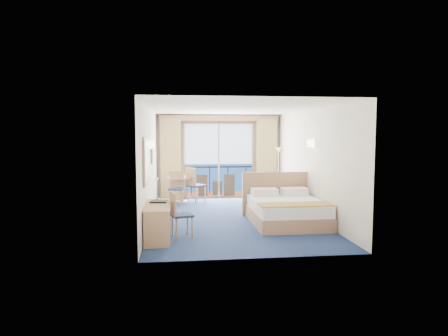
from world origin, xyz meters
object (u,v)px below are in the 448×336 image
(nightstand, at_px, (293,201))
(table_chair_a, at_px, (194,183))
(armchair, at_px, (272,192))
(round_table, at_px, (181,183))
(desk_chair, at_px, (178,212))
(bed, at_px, (286,210))
(desk, at_px, (157,224))
(table_chair_b, at_px, (176,186))
(floor_lamp, at_px, (278,160))

(nightstand, height_order, table_chair_a, table_chair_a)
(armchair, relative_size, round_table, 0.92)
(round_table, bearing_deg, desk_chair, -91.38)
(nightstand, height_order, desk_chair, desk_chair)
(bed, distance_m, round_table, 3.97)
(desk, bearing_deg, round_table, 83.80)
(armchair, distance_m, table_chair_a, 2.35)
(bed, xyz_separation_m, desk, (-2.91, -1.43, 0.07))
(nightstand, height_order, armchair, armchair)
(round_table, relative_size, table_chair_b, 0.87)
(round_table, relative_size, table_chair_a, 0.80)
(desk_chair, height_order, table_chair_a, table_chair_a)
(nightstand, bearing_deg, table_chair_b, 158.34)
(bed, height_order, table_chair_a, bed)
(armchair, relative_size, floor_lamp, 0.48)
(desk_chair, distance_m, table_chair_a, 4.03)
(table_chair_b, bearing_deg, desk_chair, -82.88)
(bed, relative_size, floor_lamp, 1.27)
(floor_lamp, relative_size, desk_chair, 1.79)
(armchair, xyz_separation_m, round_table, (-2.68, 0.62, 0.22))
(bed, height_order, desk_chair, bed)
(armchair, bearing_deg, desk, 1.39)
(floor_lamp, distance_m, table_chair_a, 2.81)
(armchair, height_order, desk_chair, desk_chair)
(round_table, distance_m, table_chair_a, 0.42)
(bed, distance_m, table_chair_b, 3.76)
(round_table, bearing_deg, bed, -52.41)
(desk, bearing_deg, floor_lamp, 53.33)
(armchair, height_order, floor_lamp, floor_lamp)
(table_chair_a, bearing_deg, round_table, 34.15)
(table_chair_a, bearing_deg, bed, 177.81)
(desk, relative_size, desk_chair, 1.58)
(armchair, xyz_separation_m, table_chair_b, (-2.81, 0.24, 0.19))
(bed, distance_m, armchair, 2.53)
(floor_lamp, bearing_deg, nightstand, -92.23)
(armchair, xyz_separation_m, desk_chair, (-2.78, -3.52, 0.16))
(table_chair_a, bearing_deg, armchair, -138.10)
(armchair, xyz_separation_m, desk, (-3.17, -3.95, 0.02))
(desk, xyz_separation_m, round_table, (0.50, 4.57, 0.21))
(floor_lamp, height_order, desk_chair, floor_lamp)
(desk, relative_size, table_chair_a, 1.37)
(floor_lamp, distance_m, table_chair_b, 3.37)
(bed, height_order, floor_lamp, floor_lamp)
(desk_chair, bearing_deg, floor_lamp, -50.95)
(table_chair_b, bearing_deg, table_chair_a, 31.26)
(desk_chair, xyz_separation_m, round_table, (0.10, 4.14, 0.06))
(bed, xyz_separation_m, nightstand, (0.61, 1.50, -0.05))
(table_chair_a, bearing_deg, table_chair_b, 78.46)
(bed, height_order, round_table, bed)
(nightstand, distance_m, armchair, 1.08)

